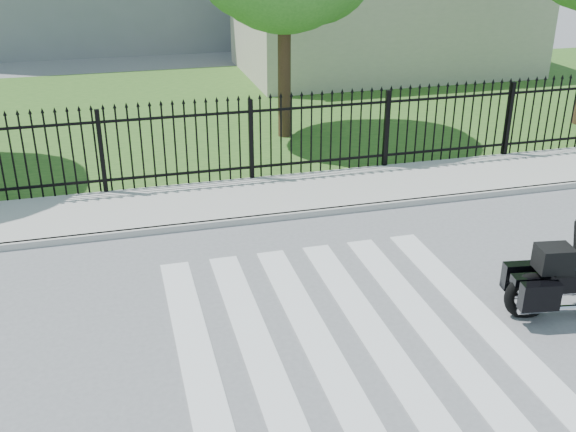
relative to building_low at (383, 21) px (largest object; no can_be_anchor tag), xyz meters
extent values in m
plane|color=slate|center=(-7.00, -16.00, -1.75)|extent=(120.00, 120.00, 0.00)
cube|color=#ADAAA3|center=(-7.00, -11.00, -1.69)|extent=(40.00, 2.00, 0.12)
cube|color=#ADAAA3|center=(-7.00, -12.00, -1.69)|extent=(40.00, 0.12, 0.12)
cube|color=#2E591E|center=(-7.00, -4.00, -1.74)|extent=(40.00, 12.00, 0.02)
cube|color=black|center=(-7.00, -10.00, -1.40)|extent=(26.00, 0.04, 0.05)
cube|color=black|center=(-7.00, -10.00, -0.20)|extent=(26.00, 0.04, 0.05)
cylinder|color=#382316|center=(-5.50, -7.00, 0.33)|extent=(0.32, 0.32, 4.16)
cube|color=beige|center=(0.00, 0.00, 0.00)|extent=(10.00, 6.00, 3.50)
torus|color=black|center=(-4.36, -16.10, -1.43)|extent=(0.73, 0.25, 0.71)
cube|color=black|center=(-3.78, -16.18, -1.03)|extent=(0.67, 0.40, 0.10)
cube|color=black|center=(-4.09, -16.14, -0.85)|extent=(0.52, 0.44, 0.35)
camera|label=1|loc=(-9.72, -23.08, 3.43)|focal=42.00mm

